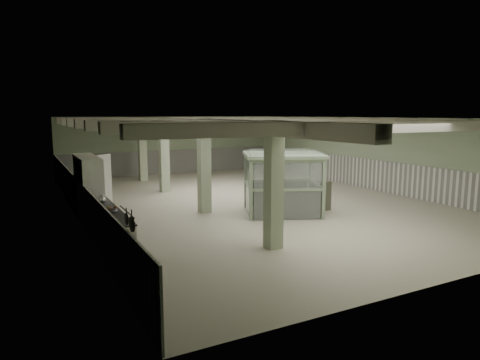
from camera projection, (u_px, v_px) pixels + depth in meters
name	position (u px, v px, depth m)	size (l,w,h in m)	color
floor	(249.00, 201.00, 18.58)	(20.00, 20.00, 0.00)	beige
ceiling	(249.00, 118.00, 18.03)	(14.00, 20.00, 0.02)	silver
wall_back	(173.00, 145.00, 27.07)	(14.00, 0.02, 3.60)	#A4B691
wall_front	(464.00, 203.00, 9.55)	(14.00, 0.02, 3.60)	#A4B691
wall_left	(76.00, 170.00, 15.11)	(0.02, 20.00, 3.60)	#A4B691
wall_right	(371.00, 153.00, 21.51)	(0.02, 20.00, 3.60)	#A4B691
wainscot_left	(78.00, 199.00, 15.28)	(0.05, 19.90, 1.50)	white
wainscot_right	(369.00, 174.00, 21.66)	(0.05, 19.90, 1.50)	white
wainscot_back	(174.00, 162.00, 27.21)	(13.90, 0.05, 1.50)	white
girder	(194.00, 124.00, 16.92)	(0.45, 19.90, 0.40)	beige
beam_a	(383.00, 127.00, 11.49)	(13.90, 0.35, 0.32)	beige
beam_b	(324.00, 125.00, 13.68)	(13.90, 0.35, 0.32)	beige
beam_c	(281.00, 123.00, 15.87)	(13.90, 0.35, 0.32)	beige
beam_d	(249.00, 122.00, 18.06)	(13.90, 0.35, 0.32)	beige
beam_e	(224.00, 121.00, 20.25)	(13.90, 0.35, 0.32)	beige
beam_f	(203.00, 121.00, 22.44)	(13.90, 0.35, 0.32)	beige
beam_g	(187.00, 120.00, 24.63)	(13.90, 0.35, 0.32)	beige
column_a	(274.00, 185.00, 11.91)	(0.42, 0.42, 3.60)	#B6C7A0
column_b	(204.00, 166.00, 16.29)	(0.42, 0.42, 3.60)	#B6C7A0
column_c	(164.00, 155.00, 20.67)	(0.42, 0.42, 3.60)	#B6C7A0
column_d	(142.00, 149.00, 24.18)	(0.42, 0.42, 3.60)	#B6C7A0
hook_rail	(127.00, 212.00, 8.48)	(0.02, 0.02, 1.20)	black
pendant_front	(336.00, 136.00, 13.97)	(0.44, 0.44, 0.22)	#2F3E2E
pendant_mid	(254.00, 130.00, 18.78)	(0.44, 0.44, 0.22)	#2F3E2E
pendant_back	(208.00, 127.00, 23.17)	(0.44, 0.44, 0.22)	#2F3E2E
prep_counter	(106.00, 223.00, 13.06)	(0.81, 4.64, 0.91)	silver
pitcher_near	(102.00, 199.00, 13.75)	(0.21, 0.24, 0.30)	silver
pitcher_far	(98.00, 194.00, 14.75)	(0.19, 0.22, 0.29)	silver
veg_colander	(112.00, 209.00, 12.61)	(0.38, 0.38, 0.17)	#403F44
orange_bowl	(97.00, 196.00, 14.78)	(0.27, 0.27, 0.10)	#B2B2B7
skillet_near	(132.00, 224.00, 8.38)	(0.31, 0.31, 0.04)	black
skillet_far	(127.00, 219.00, 8.79)	(0.25, 0.25, 0.03)	black
walkin_cooler	(89.00, 187.00, 15.10)	(1.22, 2.65, 2.43)	white
guard_booth	(283.00, 172.00, 16.18)	(3.60, 3.38, 2.39)	gray
filing_cabinet	(323.00, 195.00, 16.94)	(0.37, 0.53, 1.15)	#5B5E4F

